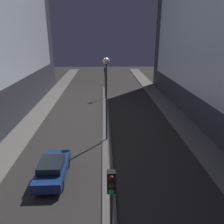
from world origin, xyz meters
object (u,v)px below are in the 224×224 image
traffic_light_mid (105,76)px  car_left_lane (53,169)px  traffic_light_near (111,200)px  street_lamp (106,82)px

traffic_light_mid → car_left_lane: traffic_light_mid is taller
traffic_light_near → traffic_light_mid: 26.75m
traffic_light_mid → street_lamp: (0.00, -14.56, 2.09)m
traffic_light_mid → street_lamp: 14.71m
traffic_light_mid → car_left_lane: (-3.87, -20.34, -2.83)m
traffic_light_near → traffic_light_mid: size_ratio=1.00×
traffic_light_near → car_left_lane: (-3.87, 6.40, -2.83)m
traffic_light_near → street_lamp: street_lamp is taller
street_lamp → car_left_lane: bearing=-123.8°
car_left_lane → traffic_light_near: bearing=-58.8°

